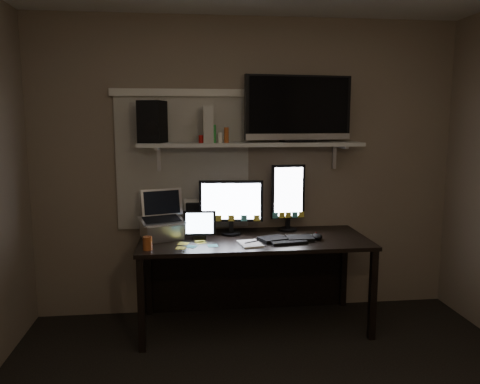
{
  "coord_description": "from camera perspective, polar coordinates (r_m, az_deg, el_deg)",
  "views": [
    {
      "loc": [
        -0.52,
        -2.14,
        1.65
      ],
      "look_at": [
        -0.13,
        1.25,
        1.13
      ],
      "focal_mm": 35.0,
      "sensor_mm": 36.0,
      "label": 1
    }
  ],
  "objects": [
    {
      "name": "back_wall",
      "position": [
        4.0,
        0.98,
        2.9
      ],
      "size": [
        3.6,
        0.0,
        3.6
      ],
      "primitive_type": "plane",
      "rotation": [
        1.57,
        0.0,
        0.0
      ],
      "color": "#82715D",
      "rests_on": "floor"
    },
    {
      "name": "window_blinds",
      "position": [
        3.94,
        -6.95,
        3.49
      ],
      "size": [
        1.1,
        0.02,
        1.1
      ],
      "primitive_type": "cube",
      "color": "beige",
      "rests_on": "back_wall"
    },
    {
      "name": "desk",
      "position": [
        3.89,
        1.44,
        -7.75
      ],
      "size": [
        1.8,
        0.75,
        0.73
      ],
      "color": "black",
      "rests_on": "floor"
    },
    {
      "name": "wall_shelf",
      "position": [
        3.81,
        1.34,
        5.85
      ],
      "size": [
        1.8,
        0.35,
        0.03
      ],
      "primitive_type": "cube",
      "color": "beige",
      "rests_on": "back_wall"
    },
    {
      "name": "monitor_landscape",
      "position": [
        3.8,
        -1.09,
        -1.85
      ],
      "size": [
        0.52,
        0.1,
        0.46
      ],
      "primitive_type": "cube",
      "rotation": [
        0.0,
        0.0,
        -0.09
      ],
      "color": "black",
      "rests_on": "desk"
    },
    {
      "name": "monitor_portrait",
      "position": [
        3.95,
        5.87,
        -0.65
      ],
      "size": [
        0.29,
        0.07,
        0.57
      ],
      "primitive_type": "cube",
      "rotation": [
        0.0,
        0.0,
        0.06
      ],
      "color": "black",
      "rests_on": "desk"
    },
    {
      "name": "keyboard",
      "position": [
        3.68,
        5.68,
        -5.68
      ],
      "size": [
        0.45,
        0.23,
        0.03
      ],
      "primitive_type": "cube",
      "rotation": [
        0.0,
        0.0,
        0.17
      ],
      "color": "black",
      "rests_on": "desk"
    },
    {
      "name": "mouse",
      "position": [
        3.75,
        9.39,
        -5.34
      ],
      "size": [
        0.09,
        0.13,
        0.04
      ],
      "primitive_type": "ellipsoid",
      "rotation": [
        0.0,
        0.0,
        -0.12
      ],
      "color": "black",
      "rests_on": "desk"
    },
    {
      "name": "notepad",
      "position": [
        3.54,
        1.24,
        -6.33
      ],
      "size": [
        0.19,
        0.24,
        0.01
      ],
      "primitive_type": "cube",
      "rotation": [
        0.0,
        0.0,
        0.18
      ],
      "color": "silver",
      "rests_on": "desk"
    },
    {
      "name": "tablet",
      "position": [
        3.7,
        -4.96,
        -4.0
      ],
      "size": [
        0.26,
        0.12,
        0.22
      ],
      "primitive_type": "cube",
      "rotation": [
        0.0,
        0.0,
        -0.07
      ],
      "color": "black",
      "rests_on": "desk"
    },
    {
      "name": "file_sorter",
      "position": [
        3.89,
        -4.92,
        -2.99
      ],
      "size": [
        0.23,
        0.13,
        0.28
      ],
      "primitive_type": "cube",
      "rotation": [
        0.0,
        0.0,
        -0.14
      ],
      "color": "black",
      "rests_on": "desk"
    },
    {
      "name": "laptop",
      "position": [
        3.72,
        -9.54,
        -2.85
      ],
      "size": [
        0.4,
        0.36,
        0.37
      ],
      "primitive_type": "cube",
      "rotation": [
        0.0,
        0.0,
        0.32
      ],
      "color": "silver",
      "rests_on": "desk"
    },
    {
      "name": "cup",
      "position": [
        3.45,
        -11.21,
        -6.15
      ],
      "size": [
        0.08,
        0.08,
        0.1
      ],
      "primitive_type": "cylinder",
      "rotation": [
        0.0,
        0.0,
        -0.13
      ],
      "color": "#9A451C",
      "rests_on": "desk"
    },
    {
      "name": "sticky_notes",
      "position": [
        3.55,
        -5.5,
        -6.4
      ],
      "size": [
        0.36,
        0.29,
        0.0
      ],
      "primitive_type": null,
      "rotation": [
        0.0,
        0.0,
        0.18
      ],
      "color": "gold",
      "rests_on": "desk"
    },
    {
      "name": "tv",
      "position": [
        3.87,
        7.11,
        10.0
      ],
      "size": [
        0.9,
        0.26,
        0.53
      ],
      "primitive_type": "cube",
      "rotation": [
        0.0,
        0.0,
        0.11
      ],
      "color": "black",
      "rests_on": "wall_shelf"
    },
    {
      "name": "game_console",
      "position": [
        3.76,
        -3.93,
        8.21
      ],
      "size": [
        0.08,
        0.24,
        0.29
      ],
      "primitive_type": "cube",
      "rotation": [
        0.0,
        0.0,
        -0.03
      ],
      "color": "silver",
      "rests_on": "wall_shelf"
    },
    {
      "name": "speaker",
      "position": [
        3.78,
        -10.62,
        8.4
      ],
      "size": [
        0.23,
        0.26,
        0.33
      ],
      "primitive_type": "cube",
      "rotation": [
        0.0,
        0.0,
        -0.28
      ],
      "color": "black",
      "rests_on": "wall_shelf"
    },
    {
      "name": "bottles",
      "position": [
        3.7,
        -3.23,
        7.11
      ],
      "size": [
        0.23,
        0.11,
        0.14
      ],
      "primitive_type": null,
      "rotation": [
        0.0,
        0.0,
        -0.28
      ],
      "color": "#A50F0C",
      "rests_on": "wall_shelf"
    }
  ]
}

